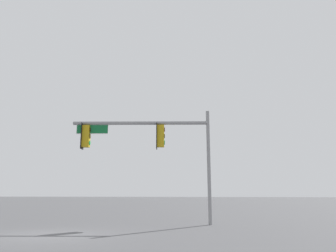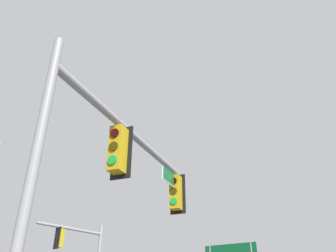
% 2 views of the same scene
% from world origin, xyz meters
% --- Properties ---
extents(ground_plane, '(400.00, 400.00, 0.00)m').
position_xyz_m(ground_plane, '(0.00, 0.00, 0.00)').
color(ground_plane, '#474749').
extents(signal_pole_near, '(6.71, 1.77, 5.53)m').
position_xyz_m(signal_pole_near, '(-1.99, -4.80, 4.15)').
color(signal_pole_near, gray).
rests_on(signal_pole_near, ground_plane).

